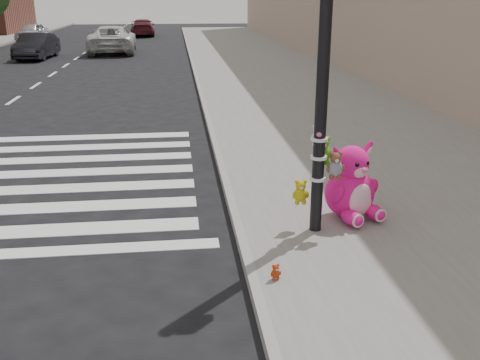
{
  "coord_description": "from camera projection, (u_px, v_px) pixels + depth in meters",
  "views": [
    {
      "loc": [
        0.76,
        -4.85,
        3.25
      ],
      "look_at": [
        1.6,
        2.26,
        0.75
      ],
      "focal_mm": 40.0,
      "sensor_mm": 36.0,
      "label": 1
    }
  ],
  "objects": [
    {
      "name": "curb_edge",
      "position": [
        206.0,
        113.0,
        15.06
      ],
      "size": [
        0.12,
        80.0,
        0.15
      ],
      "primitive_type": "cube",
      "color": "gray",
      "rests_on": "ground"
    },
    {
      "name": "sidewalk_near",
      "position": [
        325.0,
        110.0,
        15.44
      ],
      "size": [
        7.0,
        80.0,
        0.14
      ],
      "primitive_type": "cube",
      "color": "slate",
      "rests_on": "ground"
    },
    {
      "name": "signal_pole",
      "position": [
        322.0,
        110.0,
        6.92
      ],
      "size": [
        0.67,
        0.5,
        4.0
      ],
      "color": "black",
      "rests_on": "sidewalk_near"
    },
    {
      "name": "red_teddy",
      "position": [
        276.0,
        272.0,
        6.12
      ],
      "size": [
        0.15,
        0.12,
        0.19
      ],
      "primitive_type": null,
      "rotation": [
        0.0,
        0.0,
        0.2
      ],
      "color": "#B33311",
      "rests_on": "sidewalk_near"
    },
    {
      "name": "car_silver_deep",
      "position": [
        32.0,
        31.0,
        39.7
      ],
      "size": [
        1.99,
        3.83,
        1.25
      ],
      "primitive_type": "imported",
      "rotation": [
        0.0,
        0.0,
        -0.15
      ],
      "color": "silver",
      "rests_on": "ground"
    },
    {
      "name": "car_white_near",
      "position": [
        112.0,
        39.0,
        30.93
      ],
      "size": [
        2.78,
        5.63,
        1.54
      ],
      "primitive_type": "imported",
      "rotation": [
        0.0,
        0.0,
        3.18
      ],
      "color": "silver",
      "rests_on": "ground"
    },
    {
      "name": "pink_bunny",
      "position": [
        352.0,
        187.0,
        7.72
      ],
      "size": [
        0.95,
        1.02,
        1.14
      ],
      "rotation": [
        0.0,
        0.0,
        0.38
      ],
      "color": "#FF158E",
      "rests_on": "sidewalk_near"
    },
    {
      "name": "ground",
      "position": [
        113.0,
        326.0,
        5.53
      ],
      "size": [
        120.0,
        120.0,
        0.0
      ],
      "primitive_type": "plane",
      "color": "black",
      "rests_on": "ground"
    },
    {
      "name": "car_maroon_near",
      "position": [
        143.0,
        28.0,
        43.47
      ],
      "size": [
        2.04,
        4.68,
        1.34
      ],
      "primitive_type": "imported",
      "rotation": [
        0.0,
        0.0,
        3.18
      ],
      "color": "#551821",
      "rests_on": "ground"
    },
    {
      "name": "car_dark_far",
      "position": [
        37.0,
        46.0,
        28.13
      ],
      "size": [
        1.67,
        4.11,
        1.33
      ],
      "primitive_type": "imported",
      "rotation": [
        0.0,
        0.0,
        -0.07
      ],
      "color": "black",
      "rests_on": "ground"
    }
  ]
}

